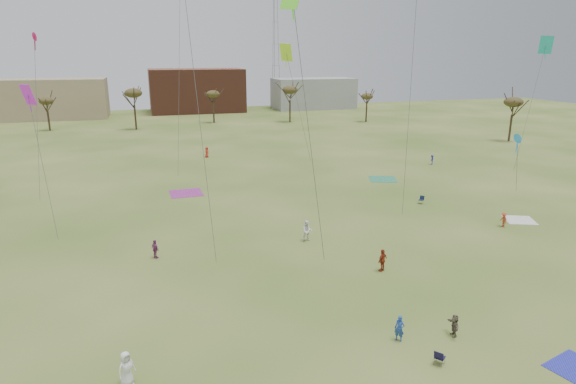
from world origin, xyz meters
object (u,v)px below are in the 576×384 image
object	(u,v)px
spectator_fore_a	(383,260)
flyer_near_left	(126,369)
radio_tower	(275,43)
camp_chair_right	(421,201)
camp_chair_center	(439,360)
flyer_near_right	(399,329)

from	to	relation	value
spectator_fore_a	flyer_near_left	bearing A→B (deg)	-5.37
radio_tower	camp_chair_right	bearing A→B (deg)	-96.44
flyer_near_left	spectator_fore_a	size ratio (longest dim) A/B	1.04
camp_chair_right	radio_tower	size ratio (longest dim) A/B	0.02
camp_chair_center	camp_chair_right	distance (m)	29.61
spectator_fore_a	camp_chair_right	world-z (taller)	spectator_fore_a
flyer_near_right	radio_tower	xyz separation A→B (m)	(27.35, 126.41, 18.42)
flyer_near_left	radio_tower	distance (m)	134.10
radio_tower	flyer_near_left	bearing A→B (deg)	-108.56
flyer_near_left	camp_chair_right	world-z (taller)	flyer_near_left
flyer_near_right	camp_chair_center	world-z (taller)	flyer_near_right
spectator_fore_a	camp_chair_right	xyz separation A→B (m)	(12.24, 14.36, -0.63)
flyer_near_right	camp_chair_right	distance (m)	27.91
flyer_near_right	spectator_fore_a	distance (m)	9.38
flyer_near_right	camp_chair_right	xyz separation A→B (m)	(15.69, 23.08, -0.52)
flyer_near_right	radio_tower	world-z (taller)	radio_tower
radio_tower	spectator_fore_a	bearing A→B (deg)	-101.48
spectator_fore_a	radio_tower	bearing A→B (deg)	-131.03
flyer_near_left	flyer_near_right	bearing A→B (deg)	-33.15
flyer_near_left	radio_tower	size ratio (longest dim) A/B	0.05
spectator_fore_a	radio_tower	distance (m)	121.48
flyer_near_right	camp_chair_center	distance (m)	2.82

